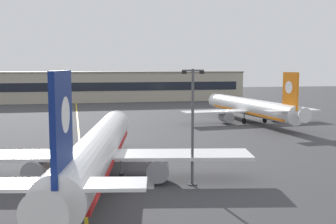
{
  "coord_description": "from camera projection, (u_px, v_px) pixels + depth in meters",
  "views": [
    {
      "loc": [
        -0.3,
        -30.32,
        11.89
      ],
      "look_at": [
        9.61,
        15.05,
        6.87
      ],
      "focal_mm": 44.85,
      "sensor_mm": 36.0,
      "label": 1
    }
  ],
  "objects": [
    {
      "name": "airliner_background",
      "position": [
        251.0,
        108.0,
        89.57
      ],
      "size": [
        30.26,
        38.93,
        10.92
      ],
      "color": "white",
      "rests_on": "ground"
    },
    {
      "name": "safety_cone_by_nose_gear",
      "position": [
        99.0,
        150.0,
        58.72
      ],
      "size": [
        0.44,
        0.44,
        0.55
      ],
      "color": "orange",
      "rests_on": "ground"
    },
    {
      "name": "apron_lamp_post",
      "position": [
        193.0,
        125.0,
        41.72
      ],
      "size": [
        2.24,
        0.9,
        11.68
      ],
      "color": "#515156",
      "rests_on": "ground"
    },
    {
      "name": "airliner_foreground",
      "position": [
        97.0,
        150.0,
        43.19
      ],
      "size": [
        32.33,
        41.27,
        11.65
      ],
      "color": "white",
      "rests_on": "ground"
    },
    {
      "name": "terminal_building",
      "position": [
        55.0,
        87.0,
        140.51
      ],
      "size": [
        130.07,
        12.4,
        10.25
      ],
      "color": "#B2A893",
      "rests_on": "ground"
    },
    {
      "name": "taxiway_centreline",
      "position": [
        80.0,
        150.0,
        59.93
      ],
      "size": [
        1.6,
        180.0,
        0.01
      ],
      "primitive_type": "cube",
      "rotation": [
        0.0,
        0.0,
        0.01
      ],
      "color": "yellow",
      "rests_on": "ground"
    }
  ]
}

